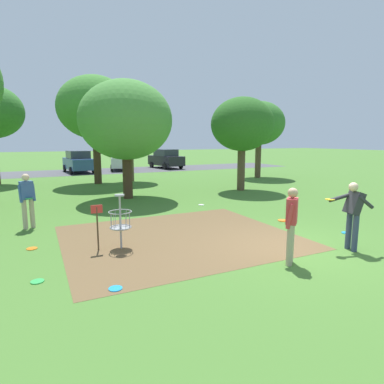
{
  "coord_description": "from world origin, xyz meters",
  "views": [
    {
      "loc": [
        -5.79,
        -5.96,
        2.72
      ],
      "look_at": [
        -1.12,
        3.7,
        1.0
      ],
      "focal_mm": 30.33,
      "sensor_mm": 36.0,
      "label": 1
    }
  ],
  "objects_px": {
    "disc_golf_basket": "(118,220)",
    "frisbee_near_basket": "(346,233)",
    "frisbee_mid_grass": "(37,281)",
    "frisbee_far_right": "(201,205)",
    "tree_far_left": "(95,108)",
    "tree_far_center": "(259,124)",
    "tree_near_left": "(242,125)",
    "player_foreground_watching": "(27,198)",
    "frisbee_far_left": "(32,249)",
    "parked_car_center_right": "(166,159)",
    "tree_mid_right": "(126,120)",
    "player_waiting_left": "(291,221)",
    "tree_far_right": "(129,116)",
    "parked_car_leftmost": "(78,162)",
    "player_throwing": "(353,211)",
    "parked_car_center_left": "(122,160)",
    "frisbee_by_tee": "(115,289)"
  },
  "relations": [
    {
      "from": "frisbee_near_basket",
      "to": "tree_far_left",
      "type": "xyz_separation_m",
      "value": [
        -4.63,
        14.56,
        4.66
      ]
    },
    {
      "from": "frisbee_far_left",
      "to": "tree_far_right",
      "type": "xyz_separation_m",
      "value": [
        5.92,
        12.32,
        4.25
      ]
    },
    {
      "from": "player_foreground_watching",
      "to": "parked_car_leftmost",
      "type": "xyz_separation_m",
      "value": [
        3.59,
        17.88,
        -0.05
      ]
    },
    {
      "from": "player_throwing",
      "to": "parked_car_center_right",
      "type": "relative_size",
      "value": 0.39
    },
    {
      "from": "player_foreground_watching",
      "to": "frisbee_far_left",
      "type": "xyz_separation_m",
      "value": [
        0.07,
        -2.21,
        -0.96
      ]
    },
    {
      "from": "player_waiting_left",
      "to": "parked_car_center_right",
      "type": "relative_size",
      "value": 0.39
    },
    {
      "from": "disc_golf_basket",
      "to": "parked_car_center_left",
      "type": "xyz_separation_m",
      "value": [
        5.43,
        21.74,
        0.17
      ]
    },
    {
      "from": "frisbee_mid_grass",
      "to": "frisbee_far_right",
      "type": "xyz_separation_m",
      "value": [
        6.34,
        5.32,
        0.0
      ]
    },
    {
      "from": "frisbee_mid_grass",
      "to": "player_waiting_left",
      "type": "bearing_deg",
      "value": -15.38
    },
    {
      "from": "parked_car_leftmost",
      "to": "parked_car_center_right",
      "type": "xyz_separation_m",
      "value": [
        8.26,
        0.83,
        0.0
      ]
    },
    {
      "from": "frisbee_by_tee",
      "to": "frisbee_mid_grass",
      "type": "xyz_separation_m",
      "value": [
        -1.3,
        0.97,
        0.0
      ]
    },
    {
      "from": "player_foreground_watching",
      "to": "tree_far_right",
      "type": "distance_m",
      "value": 12.21
    },
    {
      "from": "frisbee_mid_grass",
      "to": "tree_mid_right",
      "type": "bearing_deg",
      "value": 64.38
    },
    {
      "from": "tree_far_left",
      "to": "frisbee_mid_grass",
      "type": "bearing_deg",
      "value": -104.26
    },
    {
      "from": "player_waiting_left",
      "to": "frisbee_mid_grass",
      "type": "relative_size",
      "value": 6.81
    },
    {
      "from": "player_foreground_watching",
      "to": "tree_far_right",
      "type": "xyz_separation_m",
      "value": [
        6.0,
        10.11,
        3.29
      ]
    },
    {
      "from": "tree_near_left",
      "to": "player_waiting_left",
      "type": "bearing_deg",
      "value": -118.51
    },
    {
      "from": "disc_golf_basket",
      "to": "frisbee_near_basket",
      "type": "xyz_separation_m",
      "value": [
        6.37,
        -1.56,
        -0.74
      ]
    },
    {
      "from": "frisbee_near_basket",
      "to": "frisbee_far_right",
      "type": "height_order",
      "value": "same"
    },
    {
      "from": "disc_golf_basket",
      "to": "tree_near_left",
      "type": "bearing_deg",
      "value": 39.2
    },
    {
      "from": "player_throwing",
      "to": "frisbee_far_left",
      "type": "relative_size",
      "value": 6.61
    },
    {
      "from": "tree_far_left",
      "to": "parked_car_center_right",
      "type": "bearing_deg",
      "value": 47.71
    },
    {
      "from": "frisbee_near_basket",
      "to": "frisbee_by_tee",
      "type": "xyz_separation_m",
      "value": [
        -6.96,
        -0.68,
        0.0
      ]
    },
    {
      "from": "tree_far_left",
      "to": "tree_far_center",
      "type": "bearing_deg",
      "value": -8.23
    },
    {
      "from": "tree_far_right",
      "to": "tree_far_left",
      "type": "bearing_deg",
      "value": -173.97
    },
    {
      "from": "player_foreground_watching",
      "to": "tree_far_center",
      "type": "relative_size",
      "value": 0.31
    },
    {
      "from": "disc_golf_basket",
      "to": "tree_near_left",
      "type": "xyz_separation_m",
      "value": [
        8.33,
        6.79,
        2.78
      ]
    },
    {
      "from": "tree_near_left",
      "to": "tree_mid_right",
      "type": "xyz_separation_m",
      "value": [
        -6.23,
        0.24,
        0.08
      ]
    },
    {
      "from": "tree_far_center",
      "to": "parked_car_center_right",
      "type": "xyz_separation_m",
      "value": [
        -3.16,
        10.46,
        -2.97
      ]
    },
    {
      "from": "tree_far_left",
      "to": "tree_far_center",
      "type": "xyz_separation_m",
      "value": [
        11.2,
        -1.62,
        -0.77
      ]
    },
    {
      "from": "player_foreground_watching",
      "to": "frisbee_mid_grass",
      "type": "distance_m",
      "value": 4.51
    },
    {
      "from": "frisbee_mid_grass",
      "to": "tree_far_right",
      "type": "relative_size",
      "value": 0.04
    },
    {
      "from": "frisbee_mid_grass",
      "to": "parked_car_center_right",
      "type": "distance_m",
      "value": 25.91
    },
    {
      "from": "tree_far_center",
      "to": "tree_far_right",
      "type": "distance_m",
      "value": 9.2
    },
    {
      "from": "frisbee_by_tee",
      "to": "frisbee_near_basket",
      "type": "bearing_deg",
      "value": 5.61
    },
    {
      "from": "frisbee_near_basket",
      "to": "frisbee_far_right",
      "type": "distance_m",
      "value": 5.92
    },
    {
      "from": "disc_golf_basket",
      "to": "player_foreground_watching",
      "type": "relative_size",
      "value": 0.81
    },
    {
      "from": "frisbee_mid_grass",
      "to": "parked_car_center_right",
      "type": "xyz_separation_m",
      "value": [
        11.66,
        23.11,
        0.91
      ]
    },
    {
      "from": "frisbee_far_right",
      "to": "frisbee_mid_grass",
      "type": "bearing_deg",
      "value": -140.01
    },
    {
      "from": "tree_near_left",
      "to": "parked_car_center_left",
      "type": "xyz_separation_m",
      "value": [
        -2.9,
        14.95,
        -2.61
      ]
    },
    {
      "from": "frisbee_by_tee",
      "to": "frisbee_far_left",
      "type": "relative_size",
      "value": 0.98
    },
    {
      "from": "player_waiting_left",
      "to": "frisbee_far_right",
      "type": "relative_size",
      "value": 7.27
    },
    {
      "from": "frisbee_near_basket",
      "to": "tree_near_left",
      "type": "bearing_deg",
      "value": 76.81
    },
    {
      "from": "disc_golf_basket",
      "to": "frisbee_far_right",
      "type": "xyz_separation_m",
      "value": [
        4.45,
        4.04,
        -0.74
      ]
    },
    {
      "from": "player_waiting_left",
      "to": "parked_car_leftmost",
      "type": "distance_m",
      "value": 23.74
    },
    {
      "from": "tree_near_left",
      "to": "tree_far_left",
      "type": "distance_m",
      "value": 9.12
    },
    {
      "from": "frisbee_far_right",
      "to": "tree_near_left",
      "type": "relative_size",
      "value": 0.05
    },
    {
      "from": "player_throwing",
      "to": "tree_far_left",
      "type": "xyz_separation_m",
      "value": [
        -3.45,
        15.64,
        3.68
      ]
    },
    {
      "from": "player_throwing",
      "to": "tree_mid_right",
      "type": "distance_m",
      "value": 10.48
    },
    {
      "from": "player_waiting_left",
      "to": "frisbee_far_left",
      "type": "height_order",
      "value": "player_waiting_left"
    }
  ]
}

